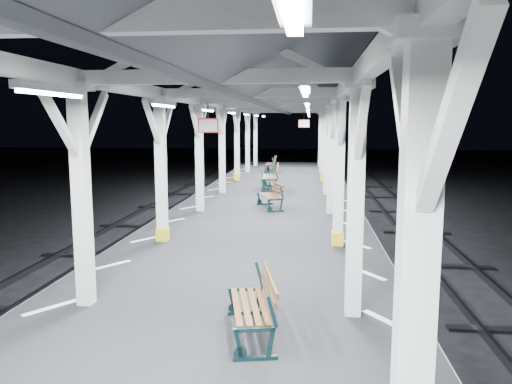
% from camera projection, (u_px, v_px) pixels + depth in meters
% --- Properties ---
extents(ground, '(120.00, 120.00, 0.00)m').
position_uv_depth(ground, '(236.00, 320.00, 9.51)').
color(ground, black).
rests_on(ground, ground).
extents(platform, '(6.00, 50.00, 1.00)m').
position_uv_depth(platform, '(236.00, 295.00, 9.44)').
color(platform, black).
rests_on(platform, ground).
extents(hazard_stripes_left, '(1.00, 48.00, 0.01)m').
position_uv_depth(hazard_stripes_left, '(110.00, 265.00, 9.63)').
color(hazard_stripes_left, silver).
rests_on(hazard_stripes_left, platform).
extents(hazard_stripes_right, '(1.00, 48.00, 0.01)m').
position_uv_depth(hazard_stripes_right, '(368.00, 274.00, 9.11)').
color(hazard_stripes_right, silver).
rests_on(hazard_stripes_right, platform).
extents(track_right, '(2.20, 60.00, 0.16)m').
position_uv_depth(track_right, '(510.00, 328.00, 8.97)').
color(track_right, '#2D2D33').
rests_on(track_right, ground).
extents(canopy, '(5.40, 49.00, 4.65)m').
position_uv_depth(canopy, '(234.00, 76.00, 8.85)').
color(canopy, silver).
rests_on(canopy, platform).
extents(bench_near, '(0.82, 1.54, 0.79)m').
position_uv_depth(bench_near, '(257.00, 304.00, 6.45)').
color(bench_near, '#102A2B').
rests_on(bench_near, platform).
extents(bench_mid, '(0.98, 1.58, 0.81)m').
position_uv_depth(bench_mid, '(272.00, 195.00, 15.97)').
color(bench_mid, '#102A2B').
rests_on(bench_mid, platform).
extents(bench_far, '(0.85, 1.94, 1.03)m').
position_uv_depth(bench_far, '(272.00, 176.00, 20.40)').
color(bench_far, '#102A2B').
rests_on(bench_far, platform).
extents(bench_extra, '(0.60, 1.59, 0.86)m').
position_uv_depth(bench_extra, '(272.00, 163.00, 27.51)').
color(bench_extra, '#102A2B').
rests_on(bench_extra, platform).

